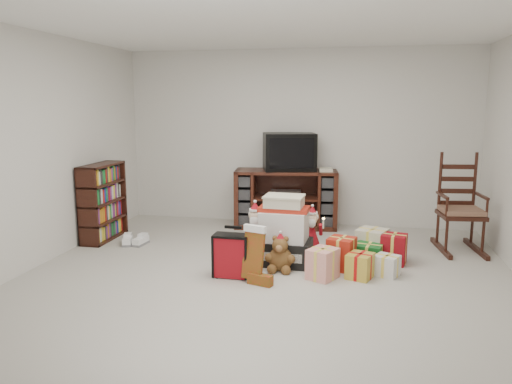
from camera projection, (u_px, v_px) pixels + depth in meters
room at (266, 156)px, 4.75m from camera, size 5.01×5.01×2.51m
tv_stand at (286, 199)px, 7.06m from camera, size 1.48×0.68×0.81m
bookshelf at (103, 203)px, 6.42m from camera, size 0.27×0.80×0.98m
rocking_chair at (460, 216)px, 5.96m from camera, size 0.58×0.85×1.21m
gift_pile at (284, 235)px, 5.45m from camera, size 0.61×0.46×0.74m
red_suitcase at (231, 256)px, 5.04m from camera, size 0.34×0.19×0.52m
stocking at (254, 254)px, 4.89m from camera, size 0.29×0.19×0.58m
teddy_bear at (280, 256)px, 5.24m from camera, size 0.25×0.22×0.37m
santa_figurine at (312, 235)px, 5.85m from camera, size 0.28×0.26×0.57m
mrs_claus_figurine at (255, 235)px, 5.74m from camera, size 0.31×0.30×0.64m
sneaker_pair at (134, 241)px, 6.22m from camera, size 0.33×0.28×0.09m
gift_cluster at (362, 257)px, 5.29m from camera, size 0.80×1.17×0.27m
crt_television at (289, 152)px, 6.96m from camera, size 0.81×0.68×0.52m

